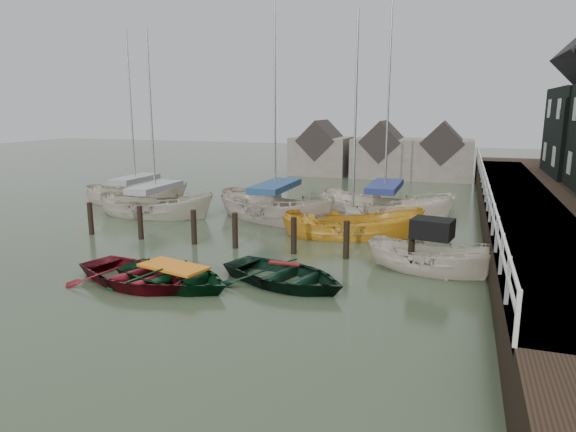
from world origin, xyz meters
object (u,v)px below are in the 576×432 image
(rowboat_green, at_px, (174,285))
(sailboat_e, at_px, (137,202))
(sailboat_a, at_px, (157,214))
(sailboat_d, at_px, (384,217))
(motorboat, at_px, (430,269))
(sailboat_c, at_px, (352,236))
(sailboat_b, at_px, (275,218))
(rowboat_dkgreen, at_px, (285,284))
(rowboat_red, at_px, (135,284))

(rowboat_green, bearing_deg, sailboat_e, 53.11)
(sailboat_a, relative_size, sailboat_d, 0.81)
(rowboat_green, distance_m, motorboat, 8.36)
(sailboat_c, xyz_separation_m, sailboat_d, (0.73, 4.10, 0.05))
(sailboat_a, bearing_deg, rowboat_green, -148.15)
(sailboat_b, bearing_deg, sailboat_c, -91.77)
(rowboat_dkgreen, bearing_deg, sailboat_b, 41.31)
(rowboat_red, height_order, sailboat_d, sailboat_d)
(sailboat_c, bearing_deg, rowboat_dkgreen, 159.89)
(sailboat_b, bearing_deg, rowboat_dkgreen, -133.90)
(rowboat_red, xyz_separation_m, sailboat_e, (-8.14, 11.73, 0.06))
(rowboat_dkgreen, bearing_deg, sailboat_d, 11.67)
(rowboat_red, xyz_separation_m, sailboat_d, (5.88, 12.27, 0.06))
(sailboat_a, distance_m, sailboat_c, 10.31)
(motorboat, height_order, sailboat_e, sailboat_e)
(sailboat_d, bearing_deg, sailboat_c, -177.77)
(sailboat_a, xyz_separation_m, sailboat_c, (10.27, -0.94, -0.05))
(rowboat_red, xyz_separation_m, motorboat, (8.60, 4.21, 0.09))
(rowboat_red, distance_m, sailboat_c, 9.65)
(rowboat_red, distance_m, rowboat_green, 1.24)
(rowboat_red, bearing_deg, sailboat_a, 47.43)
(sailboat_e, bearing_deg, rowboat_green, -155.58)
(motorboat, relative_size, sailboat_a, 0.45)
(sailboat_e, bearing_deg, rowboat_red, -160.08)
(motorboat, bearing_deg, sailboat_c, 52.03)
(rowboat_dkgreen, xyz_separation_m, motorboat, (4.18, 2.73, 0.09))
(rowboat_green, distance_m, sailboat_e, 14.78)
(rowboat_red, bearing_deg, rowboat_green, -58.66)
(sailboat_c, relative_size, sailboat_d, 0.81)
(sailboat_b, height_order, sailboat_d, sailboat_d)
(rowboat_dkgreen, height_order, sailboat_c, sailboat_c)
(sailboat_c, bearing_deg, motorboat, -152.75)
(rowboat_dkgreen, relative_size, motorboat, 0.92)
(motorboat, xyz_separation_m, sailboat_b, (-7.71, 6.03, -0.03))
(rowboat_red, height_order, sailboat_e, sailboat_e)
(motorboat, xyz_separation_m, sailboat_d, (-2.72, 8.05, -0.03))
(sailboat_b, bearing_deg, sailboat_e, 104.82)
(rowboat_dkgreen, relative_size, sailboat_c, 0.41)
(sailboat_b, height_order, sailboat_e, sailboat_b)
(rowboat_dkgreen, xyz_separation_m, sailboat_e, (-12.55, 10.25, 0.06))
(rowboat_green, relative_size, rowboat_dkgreen, 0.97)
(rowboat_dkgreen, height_order, sailboat_a, sailboat_a)
(sailboat_c, bearing_deg, sailboat_d, -24.03)
(sailboat_a, distance_m, sailboat_d, 11.45)
(sailboat_c, relative_size, sailboat_e, 0.97)
(sailboat_c, height_order, sailboat_d, sailboat_d)
(sailboat_b, distance_m, sailboat_e, 9.15)
(motorboat, bearing_deg, sailboat_a, 81.27)
(sailboat_a, distance_m, sailboat_b, 6.12)
(motorboat, distance_m, sailboat_a, 14.57)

